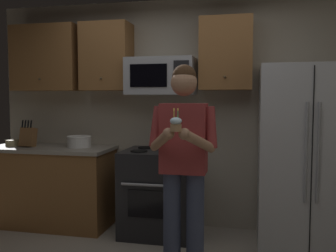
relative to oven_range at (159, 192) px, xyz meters
name	(u,v)px	position (x,y,z in m)	size (l,w,h in m)	color
wall_back	(179,114)	(0.15, 0.39, 0.84)	(4.40, 0.10, 2.60)	#B7AD99
oven_range	(159,192)	(0.00, 0.00, 0.00)	(0.76, 0.70, 0.93)	black
microwave	(161,76)	(0.00, 0.12, 1.26)	(0.74, 0.41, 0.40)	#9EA0A5
refrigerator	(306,158)	(1.50, -0.04, 0.44)	(0.90, 0.75, 1.80)	#B7BABF
cabinet_row_upper	(113,57)	(-0.57, 0.17, 1.49)	(2.78, 0.36, 0.76)	brown
counter_left	(51,186)	(-1.30, 0.02, 0.00)	(1.44, 0.66, 0.92)	brown
knife_block	(28,137)	(-1.55, -0.03, 0.57)	(0.16, 0.15, 0.32)	brown
bowl_large_white	(79,141)	(-0.96, 0.06, 0.53)	(0.28, 0.28, 0.13)	white
bowl_small_colored	(12,143)	(-1.78, -0.01, 0.50)	(0.16, 0.16, 0.07)	beige
person	(184,157)	(0.42, -0.84, 0.53)	(0.60, 0.48, 1.76)	#383F59
cupcake	(176,124)	(0.42, -1.17, 0.83)	(0.09, 0.09, 0.17)	#A87F56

